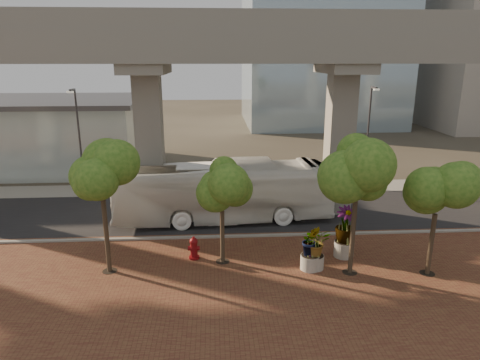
{
  "coord_description": "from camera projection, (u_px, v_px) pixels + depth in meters",
  "views": [
    {
      "loc": [
        -2.01,
        -24.53,
        9.97
      ],
      "look_at": [
        -0.47,
        0.5,
        2.72
      ],
      "focal_mm": 32.0,
      "sensor_mm": 36.0,
      "label": 1
    }
  ],
  "objects": [
    {
      "name": "street_tree_near_east",
      "position": [
        358.0,
        172.0,
        19.04
      ],
      "size": [
        3.69,
        3.69,
        6.68
      ],
      "color": "#4B3B2B",
      "rests_on": "ground"
    },
    {
      "name": "brick_plaza",
      "position": [
        263.0,
        292.0,
        18.73
      ],
      "size": [
        70.0,
        13.0,
        0.06
      ],
      "primitive_type": "cube",
      "color": "brown",
      "rests_on": "ground"
    },
    {
      "name": "asphalt_road",
      "position": [
        246.0,
        213.0,
        28.32
      ],
      "size": [
        90.0,
        8.0,
        0.04
      ],
      "primitive_type": "cube",
      "color": "black",
      "rests_on": "ground"
    },
    {
      "name": "fire_hydrant",
      "position": [
        194.0,
        248.0,
        21.68
      ],
      "size": [
        0.59,
        0.54,
        1.19
      ],
      "color": "maroon",
      "rests_on": "ground"
    },
    {
      "name": "curb_strip",
      "position": [
        251.0,
        236.0,
        24.47
      ],
      "size": [
        70.0,
        0.25,
        0.16
      ],
      "primitive_type": "cube",
      "color": "gray",
      "rests_on": "ground"
    },
    {
      "name": "street_tree_far_west",
      "position": [
        100.0,
        170.0,
        19.15
      ],
      "size": [
        3.53,
        3.53,
        6.64
      ],
      "color": "#4B3B2B",
      "rests_on": "ground"
    },
    {
      "name": "station_pavilion",
      "position": [
        20.0,
        132.0,
        39.68
      ],
      "size": [
        23.0,
        13.0,
        6.3
      ],
      "color": "silver",
      "rests_on": "ground"
    },
    {
      "name": "street_tree_near_west",
      "position": [
        222.0,
        185.0,
        20.4
      ],
      "size": [
        3.21,
        3.21,
        5.49
      ],
      "color": "#4B3B2B",
      "rests_on": "ground"
    },
    {
      "name": "transit_viaduct",
      "position": [
        246.0,
        102.0,
        26.31
      ],
      "size": [
        72.0,
        5.6,
        12.4
      ],
      "color": "gray",
      "rests_on": "ground"
    },
    {
      "name": "transit_bus",
      "position": [
        223.0,
        192.0,
        26.59
      ],
      "size": [
        13.58,
        3.9,
        3.74
      ],
      "primitive_type": "imported",
      "rotation": [
        0.0,
        0.0,
        1.63
      ],
      "color": "white",
      "rests_on": "ground"
    },
    {
      "name": "far_sidewalk",
      "position": [
        241.0,
        188.0,
        33.6
      ],
      "size": [
        90.0,
        3.0,
        0.06
      ],
      "primitive_type": "cube",
      "color": "gray",
      "rests_on": "ground"
    },
    {
      "name": "ground",
      "position": [
        248.0,
        224.0,
        26.41
      ],
      "size": [
        160.0,
        160.0,
        0.0
      ],
      "primitive_type": "plane",
      "color": "#383329",
      "rests_on": "ground"
    },
    {
      "name": "streetlamp_east",
      "position": [
        369.0,
        131.0,
        32.31
      ],
      "size": [
        0.39,
        1.14,
        7.84
      ],
      "color": "#2C2C31",
      "rests_on": "ground"
    },
    {
      "name": "planter_left",
      "position": [
        311.0,
        243.0,
        20.36
      ],
      "size": [
        2.06,
        2.06,
        2.27
      ],
      "color": "gray",
      "rests_on": "ground"
    },
    {
      "name": "street_tree_far_east",
      "position": [
        438.0,
        195.0,
        19.23
      ],
      "size": [
        3.17,
        3.17,
        5.38
      ],
      "color": "#4B3B2B",
      "rests_on": "ground"
    },
    {
      "name": "streetlamp_west",
      "position": [
        79.0,
        137.0,
        29.76
      ],
      "size": [
        0.39,
        1.14,
        7.87
      ],
      "color": "#2F2F35",
      "rests_on": "ground"
    },
    {
      "name": "planter_front",
      "position": [
        316.0,
        244.0,
        20.46
      ],
      "size": [
        1.94,
        1.94,
        2.14
      ],
      "color": "#ACA79B",
      "rests_on": "ground"
    },
    {
      "name": "planter_right",
      "position": [
        345.0,
        227.0,
        21.64
      ],
      "size": [
        2.5,
        2.5,
        2.67
      ],
      "color": "gray",
      "rests_on": "ground"
    }
  ]
}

